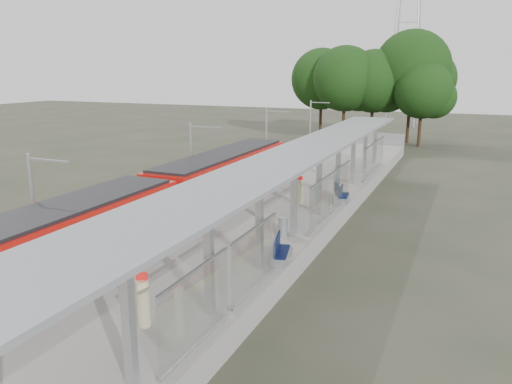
{
  "coord_description": "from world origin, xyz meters",
  "views": [
    {
      "loc": [
        9.09,
        -6.72,
        8.51
      ],
      "look_at": [
        -0.89,
        16.35,
        2.3
      ],
      "focal_mm": 35.0,
      "sensor_mm": 36.0,
      "label": 1
    }
  ],
  "objects_px": {
    "bench_mid": "(339,193)",
    "litter_bin": "(283,227)",
    "bench_near": "(280,249)",
    "info_pillar_far": "(300,192)",
    "train": "(157,207)",
    "info_pillar_near": "(143,303)",
    "bench_far": "(343,194)"
  },
  "relations": [
    {
      "from": "bench_mid",
      "to": "litter_bin",
      "type": "height_order",
      "value": "bench_mid"
    },
    {
      "from": "bench_near",
      "to": "info_pillar_far",
      "type": "height_order",
      "value": "info_pillar_far"
    },
    {
      "from": "train",
      "to": "info_pillar_near",
      "type": "height_order",
      "value": "train"
    },
    {
      "from": "bench_near",
      "to": "train",
      "type": "bearing_deg",
      "value": 151.7
    },
    {
      "from": "bench_far",
      "to": "info_pillar_far",
      "type": "relative_size",
      "value": 0.88
    },
    {
      "from": "litter_bin",
      "to": "info_pillar_far",
      "type": "bearing_deg",
      "value": 100.83
    },
    {
      "from": "train",
      "to": "info_pillar_far",
      "type": "height_order",
      "value": "train"
    },
    {
      "from": "info_pillar_near",
      "to": "litter_bin",
      "type": "distance_m",
      "value": 9.49
    },
    {
      "from": "info_pillar_near",
      "to": "info_pillar_far",
      "type": "bearing_deg",
      "value": 67.75
    },
    {
      "from": "info_pillar_near",
      "to": "info_pillar_far",
      "type": "xyz_separation_m",
      "value": [
        -0.17,
        15.11,
        -0.03
      ]
    },
    {
      "from": "bench_near",
      "to": "info_pillar_far",
      "type": "xyz_separation_m",
      "value": [
        -2.12,
        8.8,
        0.13
      ]
    },
    {
      "from": "bench_mid",
      "to": "info_pillar_far",
      "type": "distance_m",
      "value": 2.38
    },
    {
      "from": "train",
      "to": "info_pillar_near",
      "type": "bearing_deg",
      "value": -58.07
    },
    {
      "from": "bench_mid",
      "to": "bench_far",
      "type": "distance_m",
      "value": 0.25
    },
    {
      "from": "bench_near",
      "to": "bench_far",
      "type": "distance_m",
      "value": 10.15
    },
    {
      "from": "train",
      "to": "bench_near",
      "type": "bearing_deg",
      "value": -15.1
    },
    {
      "from": "litter_bin",
      "to": "train",
      "type": "bearing_deg",
      "value": -168.49
    },
    {
      "from": "bench_mid",
      "to": "bench_near",
      "type": "bearing_deg",
      "value": -113.65
    },
    {
      "from": "train",
      "to": "bench_far",
      "type": "distance_m",
      "value": 10.91
    },
    {
      "from": "bench_far",
      "to": "litter_bin",
      "type": "bearing_deg",
      "value": -106.81
    },
    {
      "from": "train",
      "to": "bench_mid",
      "type": "xyz_separation_m",
      "value": [
        6.87,
        8.29,
        -0.5
      ]
    },
    {
      "from": "info_pillar_far",
      "to": "litter_bin",
      "type": "xyz_separation_m",
      "value": [
        1.08,
        -5.67,
        -0.26
      ]
    },
    {
      "from": "bench_near",
      "to": "litter_bin",
      "type": "relative_size",
      "value": 1.86
    },
    {
      "from": "train",
      "to": "info_pillar_near",
      "type": "distance_m",
      "value": 9.68
    },
    {
      "from": "info_pillar_near",
      "to": "bench_near",
      "type": "bearing_deg",
      "value": 49.92
    },
    {
      "from": "train",
      "to": "litter_bin",
      "type": "relative_size",
      "value": 30.48
    },
    {
      "from": "train",
      "to": "info_pillar_near",
      "type": "relative_size",
      "value": 15.99
    },
    {
      "from": "bench_far",
      "to": "info_pillar_far",
      "type": "bearing_deg",
      "value": -156.14
    },
    {
      "from": "bench_mid",
      "to": "bench_far",
      "type": "height_order",
      "value": "bench_mid"
    },
    {
      "from": "bench_near",
      "to": "info_pillar_far",
      "type": "distance_m",
      "value": 9.06
    },
    {
      "from": "litter_bin",
      "to": "info_pillar_near",
      "type": "bearing_deg",
      "value": -95.53
    },
    {
      "from": "train",
      "to": "info_pillar_near",
      "type": "xyz_separation_m",
      "value": [
        5.12,
        -8.21,
        -0.3
      ]
    }
  ]
}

